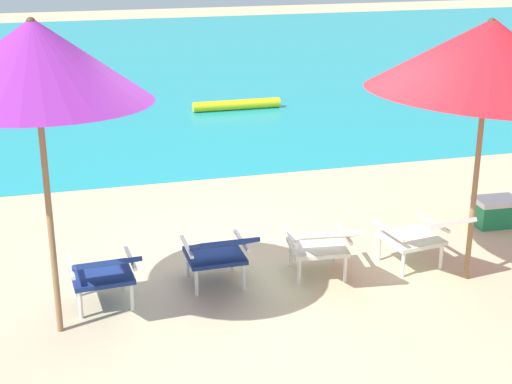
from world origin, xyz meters
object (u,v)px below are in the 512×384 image
(lounge_chair_far_right, at_px, (422,233))
(cooler_box, at_px, (495,212))
(swim_buoy, at_px, (237,105))
(lounge_chair_near_left, at_px, (219,250))
(beach_umbrella_right, at_px, (488,57))
(beach_umbrella_left, at_px, (34,61))
(lounge_chair_near_right, at_px, (322,242))
(lounge_chair_far_left, at_px, (104,270))

(lounge_chair_far_right, relative_size, cooler_box, 1.95)
(swim_buoy, distance_m, lounge_chair_near_left, 7.17)
(cooler_box, bearing_deg, swim_buoy, 103.04)
(beach_umbrella_right, bearing_deg, beach_umbrella_left, 179.95)
(lounge_chair_far_right, xyz_separation_m, cooler_box, (1.36, 0.87, -0.24))
(lounge_chair_near_left, bearing_deg, lounge_chair_near_right, -4.16)
(lounge_chair_far_left, bearing_deg, lounge_chair_near_left, 7.81)
(swim_buoy, xyz_separation_m, lounge_chair_near_right, (-0.93, -6.98, 0.31))
(swim_buoy, height_order, lounge_chair_far_left, lounge_chair_far_left)
(lounge_chair_far_left, distance_m, lounge_chair_far_right, 3.00)
(lounge_chair_near_right, xyz_separation_m, cooler_box, (2.35, 0.82, -0.24))
(swim_buoy, height_order, lounge_chair_far_right, lounge_chair_far_right)
(swim_buoy, relative_size, beach_umbrella_right, 0.64)
(lounge_chair_far_right, height_order, beach_umbrella_right, beach_umbrella_right)
(lounge_chair_near_left, bearing_deg, swim_buoy, 74.68)
(lounge_chair_near_right, bearing_deg, lounge_chair_far_left, -177.94)
(lounge_chair_near_left, bearing_deg, beach_umbrella_right, -8.88)
(cooler_box, bearing_deg, lounge_chair_near_right, -160.71)
(swim_buoy, distance_m, lounge_chair_near_right, 7.05)
(lounge_chair_far_right, bearing_deg, beach_umbrella_right, -34.09)
(lounge_chair_near_left, relative_size, lounge_chair_near_right, 0.94)
(lounge_chair_far_left, height_order, lounge_chair_far_right, same)
(lounge_chair_near_left, bearing_deg, lounge_chair_far_right, -3.42)
(lounge_chair_far_right, bearing_deg, lounge_chair_near_right, 177.30)
(swim_buoy, relative_size, lounge_chair_far_right, 1.70)
(lounge_chair_near_right, bearing_deg, beach_umbrella_left, -173.12)
(lounge_chair_far_right, bearing_deg, lounge_chair_far_left, -179.52)
(beach_umbrella_left, bearing_deg, swim_buoy, 65.40)
(swim_buoy, distance_m, beach_umbrella_right, 7.56)
(beach_umbrella_right, bearing_deg, cooler_box, 48.27)
(swim_buoy, xyz_separation_m, beach_umbrella_left, (-3.33, -7.27, 2.15))
(lounge_chair_near_left, distance_m, lounge_chair_far_right, 1.96)
(lounge_chair_far_left, bearing_deg, lounge_chair_far_right, 0.48)
(lounge_chair_far_left, relative_size, lounge_chair_near_right, 0.97)
(lounge_chair_near_left, bearing_deg, lounge_chair_far_left, -172.19)
(lounge_chair_near_right, bearing_deg, beach_umbrella_right, -12.18)
(lounge_chair_near_left, distance_m, lounge_chair_near_right, 0.97)
(beach_umbrella_left, bearing_deg, lounge_chair_far_right, 4.09)
(lounge_chair_far_right, bearing_deg, swim_buoy, 90.54)
(lounge_chair_far_left, xyz_separation_m, cooler_box, (4.36, 0.90, -0.24))
(lounge_chair_near_right, xyz_separation_m, beach_umbrella_left, (-2.40, -0.29, 1.84))
(lounge_chair_far_left, relative_size, lounge_chair_near_left, 1.03)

